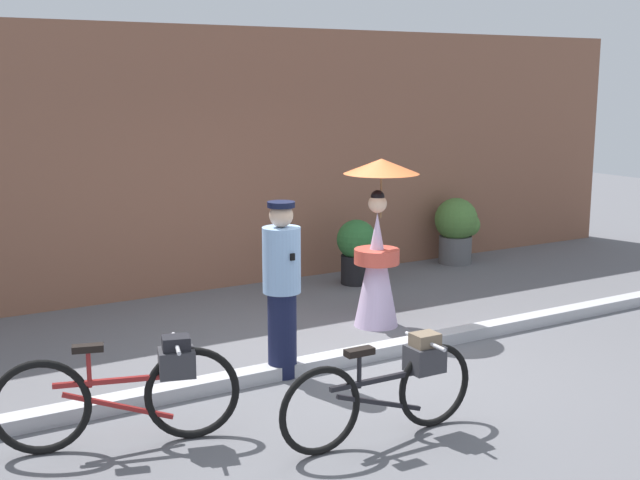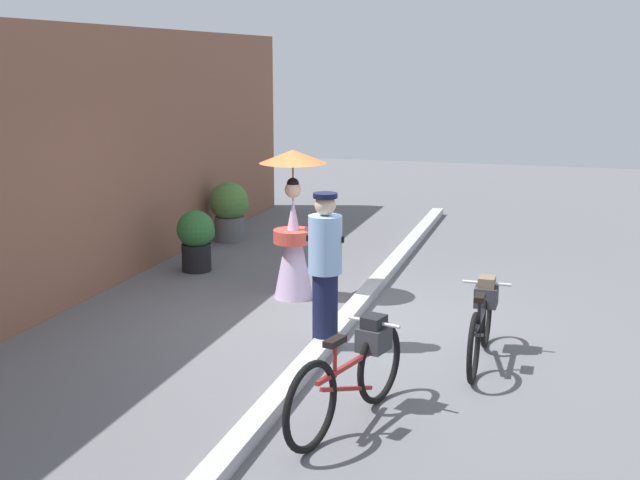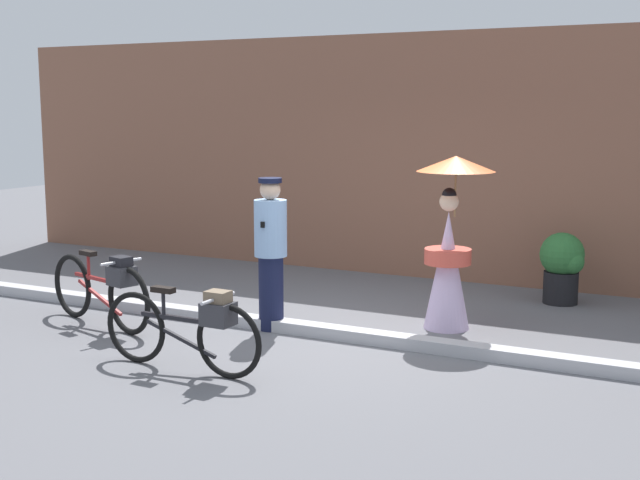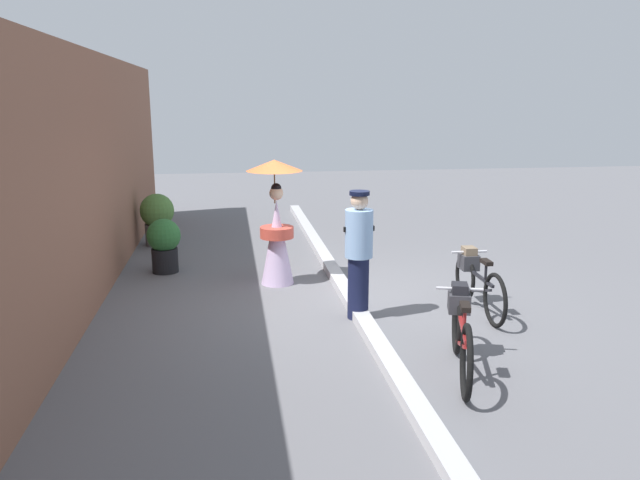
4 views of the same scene
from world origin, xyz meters
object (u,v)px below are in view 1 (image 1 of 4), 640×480
object	(u,v)px
bicycle_near_officer	(130,390)
person_with_parasol	(378,243)
person_officer	(282,285)
bicycle_far_side	(391,385)
potted_plant_small	(358,248)
potted_plant_by_door	(457,227)

from	to	relation	value
bicycle_near_officer	person_with_parasol	xyz separation A→B (m)	(3.27, 1.58, 0.50)
person_officer	person_with_parasol	world-z (taller)	person_with_parasol
bicycle_far_side	person_officer	xyz separation A→B (m)	(-0.08, 1.56, 0.44)
person_officer	potted_plant_small	world-z (taller)	person_officer
potted_plant_by_door	potted_plant_small	world-z (taller)	potted_plant_by_door
bicycle_far_side	potted_plant_by_door	distance (m)	6.20
bicycle_near_officer	bicycle_far_side	world-z (taller)	bicycle_near_officer
bicycle_near_officer	person_officer	xyz separation A→B (m)	(1.63, 0.70, 0.42)
bicycle_far_side	potted_plant_small	size ratio (longest dim) A/B	1.96
potted_plant_by_door	potted_plant_small	size ratio (longest dim) A/B	1.13
person_officer	potted_plant_by_door	world-z (taller)	person_officer
bicycle_near_officer	bicycle_far_side	xyz separation A→B (m)	(1.71, -0.86, -0.02)
person_officer	bicycle_far_side	bearing A→B (deg)	-87.16
bicycle_near_officer	potted_plant_by_door	bearing A→B (deg)	30.49
bicycle_near_officer	person_with_parasol	size ratio (longest dim) A/B	0.95
bicycle_near_officer	potted_plant_small	world-z (taller)	potted_plant_small
person_officer	potted_plant_small	xyz separation A→B (m)	(2.50, 2.56, -0.37)
bicycle_far_side	person_with_parasol	size ratio (longest dim) A/B	0.92
bicycle_far_side	potted_plant_small	world-z (taller)	potted_plant_small
bicycle_far_side	person_with_parasol	world-z (taller)	person_with_parasol
potted_plant_by_door	potted_plant_small	bearing A→B (deg)	-171.16
bicycle_near_officer	person_officer	bearing A→B (deg)	23.31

